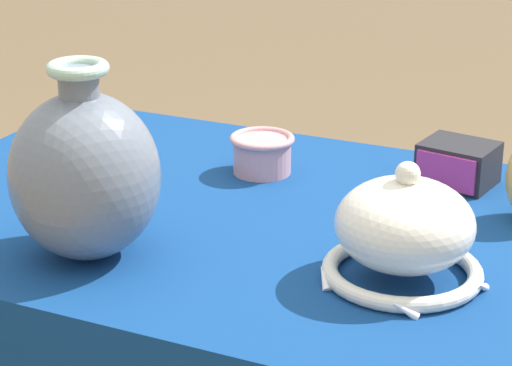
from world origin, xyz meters
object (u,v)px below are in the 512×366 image
(mosaic_tile_box, at_px, (458,164))
(cup_wide_rose, at_px, (262,152))
(vase_tall_bulbous, at_px, (85,174))
(vase_dome_bell, at_px, (404,233))

(mosaic_tile_box, height_order, cup_wide_rose, mosaic_tile_box)
(vase_tall_bulbous, height_order, vase_dome_bell, vase_tall_bulbous)
(vase_tall_bulbous, bearing_deg, mosaic_tile_box, 50.48)
(vase_tall_bulbous, xyz_separation_m, vase_dome_bell, (0.42, 0.11, -0.06))
(vase_dome_bell, distance_m, mosaic_tile_box, 0.38)
(vase_tall_bulbous, height_order, cup_wide_rose, vase_tall_bulbous)
(vase_dome_bell, bearing_deg, cup_wide_rose, 139.48)
(vase_tall_bulbous, relative_size, vase_dome_bell, 1.21)
(vase_dome_bell, relative_size, mosaic_tile_box, 1.76)
(mosaic_tile_box, bearing_deg, cup_wide_rose, -154.97)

